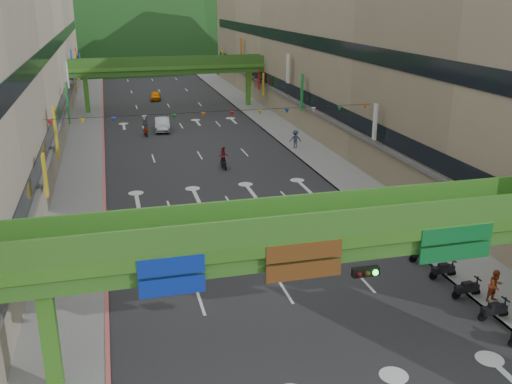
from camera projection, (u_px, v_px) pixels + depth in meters
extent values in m
cube|color=#28282B|center=(186.00, 133.00, 64.89)|extent=(18.00, 140.00, 0.02)
cube|color=gray|center=(86.00, 138.00, 62.27)|extent=(4.00, 140.00, 0.15)
cube|color=gray|center=(278.00, 127.00, 67.48)|extent=(4.00, 140.00, 0.15)
cube|color=#CC5959|center=(103.00, 137.00, 62.71)|extent=(0.20, 140.00, 0.18)
cube|color=gray|center=(263.00, 128.00, 67.02)|extent=(0.20, 140.00, 0.18)
cube|color=black|center=(63.00, 101.00, 60.47)|extent=(0.08, 90.25, 1.40)
cube|color=black|center=(56.00, 43.00, 58.53)|extent=(0.08, 90.25, 1.40)
cube|color=gray|center=(345.00, 44.00, 66.32)|extent=(12.00, 95.00, 19.00)
cube|color=black|center=(295.00, 92.00, 66.61)|extent=(0.08, 90.25, 1.40)
cube|color=black|center=(296.00, 39.00, 64.66)|extent=(0.08, 90.25, 1.40)
cube|color=#4C9E2D|center=(331.00, 233.00, 22.73)|extent=(28.00, 2.20, 0.50)
cube|color=#387223|center=(331.00, 247.00, 22.92)|extent=(28.00, 1.76, 0.70)
cube|color=#4C9E2D|center=(51.00, 345.00, 21.21)|extent=(0.60, 0.60, 4.80)
cube|color=#387223|center=(342.00, 224.00, 21.52)|extent=(28.00, 0.12, 1.10)
cube|color=#387223|center=(323.00, 205.00, 23.42)|extent=(28.00, 0.12, 1.10)
cube|color=navy|center=(172.00, 277.00, 20.39)|extent=(2.40, 0.12, 1.50)
cube|color=#593314|center=(304.00, 262.00, 21.58)|extent=(3.00, 0.12, 1.50)
cube|color=#0C5926|center=(456.00, 244.00, 23.12)|extent=(3.20, 0.12, 1.50)
cube|color=black|center=(365.00, 272.00, 22.24)|extent=(1.10, 0.28, 0.35)
cube|color=#4C9E2D|center=(169.00, 67.00, 76.78)|extent=(28.00, 2.20, 0.50)
cube|color=#387223|center=(169.00, 72.00, 76.97)|extent=(28.00, 1.76, 0.70)
cube|color=#4C9E2D|center=(87.00, 95.00, 75.26)|extent=(0.60, 0.60, 4.80)
cube|color=#4C9E2D|center=(248.00, 89.00, 80.47)|extent=(0.60, 0.60, 4.80)
cube|color=#387223|center=(169.00, 62.00, 75.57)|extent=(28.00, 0.12, 1.10)
cube|color=#387223|center=(168.00, 60.00, 77.47)|extent=(28.00, 0.12, 1.10)
ellipsoid|color=#1C4419|center=(80.00, 52.00, 162.12)|extent=(168.00, 140.00, 112.00)
ellipsoid|color=#1C4419|center=(207.00, 44.00, 189.91)|extent=(208.00, 176.00, 128.00)
cylinder|color=black|center=(218.00, 111.00, 44.57)|extent=(26.00, 0.03, 0.03)
cone|color=red|center=(50.00, 123.00, 41.69)|extent=(0.36, 0.36, 0.40)
cone|color=gold|center=(82.00, 121.00, 42.23)|extent=(0.36, 0.36, 0.40)
cone|color=#193FB2|center=(114.00, 120.00, 42.77)|extent=(0.36, 0.36, 0.40)
cone|color=silver|center=(144.00, 118.00, 43.30)|extent=(0.36, 0.36, 0.40)
cone|color=#198C33|center=(174.00, 117.00, 43.84)|extent=(0.36, 0.36, 0.40)
cone|color=orange|center=(203.00, 115.00, 44.38)|extent=(0.36, 0.36, 0.40)
cone|color=red|center=(232.00, 114.00, 44.92)|extent=(0.36, 0.36, 0.40)
cone|color=gold|center=(260.00, 113.00, 45.46)|extent=(0.36, 0.36, 0.40)
cone|color=#193FB2|center=(287.00, 111.00, 46.00)|extent=(0.36, 0.36, 0.40)
cone|color=silver|center=(313.00, 110.00, 46.53)|extent=(0.36, 0.36, 0.40)
cone|color=#198C33|center=(339.00, 109.00, 47.07)|extent=(0.36, 0.36, 0.40)
cone|color=orange|center=(365.00, 107.00, 47.61)|extent=(0.36, 0.36, 0.40)
cube|color=black|center=(201.00, 251.00, 33.41)|extent=(0.40, 1.31, 0.35)
cube|color=black|center=(201.00, 247.00, 33.33)|extent=(0.32, 0.56, 0.18)
cube|color=black|center=(199.00, 240.00, 33.75)|extent=(0.55, 0.08, 0.06)
cylinder|color=black|center=(200.00, 252.00, 34.01)|extent=(0.12, 0.50, 0.50)
cylinder|color=black|center=(203.00, 260.00, 33.01)|extent=(0.12, 0.50, 0.50)
imported|color=#3A4550|center=(201.00, 241.00, 33.21)|extent=(0.62, 0.42, 1.67)
cube|color=black|center=(224.00, 163.00, 51.32)|extent=(0.49, 1.33, 0.35)
cube|color=black|center=(224.00, 160.00, 51.24)|extent=(0.36, 0.58, 0.18)
cube|color=black|center=(222.00, 156.00, 51.65)|extent=(0.55, 0.12, 0.06)
cylinder|color=black|center=(222.00, 164.00, 51.91)|extent=(0.15, 0.51, 0.50)
cylinder|color=black|center=(226.00, 167.00, 50.93)|extent=(0.15, 0.51, 0.50)
imported|color=maroon|center=(224.00, 156.00, 51.12)|extent=(0.88, 0.72, 1.68)
cube|color=gray|center=(212.00, 254.00, 33.04)|extent=(0.56, 1.34, 0.35)
cube|color=gray|center=(212.00, 250.00, 32.96)|extent=(0.39, 0.59, 0.18)
cube|color=gray|center=(209.00, 243.00, 33.36)|extent=(0.55, 0.15, 0.06)
cylinder|color=black|center=(209.00, 255.00, 33.62)|extent=(0.18, 0.51, 0.50)
cylinder|color=black|center=(216.00, 262.00, 32.67)|extent=(0.18, 0.51, 0.50)
imported|color=#222634|center=(212.00, 242.00, 32.81)|extent=(1.15, 0.63, 1.86)
cube|color=#851A02|center=(146.00, 131.00, 63.51)|extent=(0.50, 1.33, 0.35)
cube|color=#851A02|center=(146.00, 129.00, 63.43)|extent=(0.36, 0.58, 0.18)
cube|color=#851A02|center=(145.00, 126.00, 63.84)|extent=(0.55, 0.12, 0.06)
cylinder|color=black|center=(145.00, 133.00, 64.10)|extent=(0.16, 0.51, 0.50)
cylinder|color=black|center=(147.00, 135.00, 63.12)|extent=(0.16, 0.51, 0.50)
imported|color=#424149|center=(145.00, 125.00, 63.30)|extent=(0.88, 0.63, 1.69)
cube|color=black|center=(494.00, 310.00, 27.13)|extent=(1.32, 0.42, 0.35)
cube|color=black|center=(495.00, 305.00, 27.05)|extent=(0.57, 0.33, 0.18)
cube|color=black|center=(506.00, 299.00, 27.08)|extent=(0.09, 0.55, 0.06)
cylinder|color=black|center=(503.00, 314.00, 27.34)|extent=(0.50, 0.13, 0.50)
cylinder|color=black|center=(483.00, 316.00, 27.13)|extent=(0.50, 0.13, 0.50)
cube|color=black|center=(467.00, 288.00, 29.15)|extent=(1.32, 0.42, 0.35)
cube|color=black|center=(467.00, 284.00, 29.07)|extent=(0.57, 0.33, 0.18)
cube|color=black|center=(478.00, 278.00, 29.09)|extent=(0.09, 0.55, 0.06)
cylinder|color=black|center=(476.00, 292.00, 29.35)|extent=(0.50, 0.13, 0.50)
cylinder|color=black|center=(456.00, 294.00, 29.14)|extent=(0.50, 0.13, 0.50)
cube|color=black|center=(443.00, 269.00, 31.17)|extent=(1.32, 0.42, 0.35)
cube|color=black|center=(444.00, 265.00, 31.09)|extent=(0.57, 0.33, 0.18)
cube|color=black|center=(453.00, 260.00, 31.11)|extent=(0.09, 0.55, 0.06)
cylinder|color=black|center=(452.00, 273.00, 31.37)|extent=(0.50, 0.13, 0.50)
cylinder|color=black|center=(433.00, 275.00, 31.16)|extent=(0.50, 0.13, 0.50)
cube|color=black|center=(422.00, 253.00, 33.18)|extent=(1.32, 0.42, 0.35)
cube|color=black|center=(423.00, 249.00, 33.10)|extent=(0.57, 0.33, 0.18)
cube|color=black|center=(432.00, 244.00, 33.12)|extent=(0.09, 0.55, 0.06)
cylinder|color=black|center=(430.00, 257.00, 33.38)|extent=(0.50, 0.13, 0.50)
cylinder|color=black|center=(413.00, 258.00, 33.18)|extent=(0.50, 0.13, 0.50)
cube|color=black|center=(404.00, 238.00, 35.20)|extent=(1.32, 0.42, 0.35)
cube|color=black|center=(404.00, 235.00, 35.12)|extent=(0.57, 0.33, 0.18)
cube|color=black|center=(413.00, 230.00, 35.14)|extent=(0.09, 0.55, 0.06)
cylinder|color=black|center=(412.00, 242.00, 35.40)|extent=(0.50, 0.13, 0.50)
cylinder|color=black|center=(395.00, 243.00, 35.19)|extent=(0.50, 0.13, 0.50)
imported|color=#B4B5BB|center=(162.00, 124.00, 65.90)|extent=(1.98, 4.77, 1.53)
imported|color=orange|center=(155.00, 96.00, 85.70)|extent=(1.93, 3.96, 1.30)
imported|color=#9B3C19|center=(495.00, 289.00, 28.50)|extent=(0.93, 0.78, 1.70)
imported|color=black|center=(439.00, 220.00, 37.43)|extent=(1.04, 0.80, 1.65)
imported|color=#303751|center=(295.00, 140.00, 57.76)|extent=(0.93, 0.68, 1.83)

